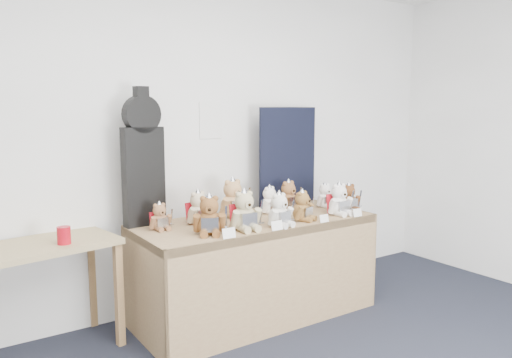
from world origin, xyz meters
TOP-DOWN VIEW (x-y plane):
  - room_shell at (0.53, 2.49)m, footprint 6.00×6.00m
  - display_table at (0.63, 1.91)m, footprint 1.85×0.77m
  - side_table at (-0.87, 2.24)m, footprint 0.98×0.64m
  - guitar_case at (-0.15, 2.29)m, footprint 0.31×0.12m
  - navy_board at (1.20, 2.33)m, footprint 0.64×0.08m
  - red_cup at (-0.75, 2.13)m, footprint 0.09×0.09m
  - teddy_front_far_left at (0.11, 1.79)m, footprint 0.24×0.24m
  - teddy_front_left at (0.38, 1.76)m, footprint 0.26×0.22m
  - teddy_front_centre at (0.65, 1.71)m, footprint 0.23×0.20m
  - teddy_front_right at (0.91, 1.76)m, footprint 0.22×0.20m
  - teddy_front_far_right at (1.28, 1.75)m, footprint 0.24×0.20m
  - teddy_front_end at (1.46, 1.83)m, footprint 0.21×0.18m
  - teddy_back_left at (0.20, 2.10)m, footprint 0.23×0.21m
  - teddy_back_centre_left at (0.53, 2.16)m, footprint 0.28×0.23m
  - teddy_back_centre_right at (0.85, 2.11)m, footprint 0.21×0.19m
  - teddy_back_right at (1.06, 2.14)m, footprint 0.23×0.20m
  - teddy_back_end at (1.40, 2.06)m, footprint 0.19×0.15m
  - teddy_back_far_left at (-0.11, 2.10)m, footprint 0.18×0.15m
  - entry_card_a at (0.17, 1.61)m, footprint 0.10×0.02m
  - entry_card_b at (0.56, 1.62)m, footprint 0.09×0.02m
  - entry_card_c at (1.00, 1.62)m, footprint 0.08×0.02m
  - entry_card_d at (1.34, 1.62)m, footprint 0.09×0.02m

SIDE VIEW (x-z plane):
  - display_table at x=0.63m, z-range 0.22..0.99m
  - side_table at x=-0.87m, z-range 0.25..1.01m
  - entry_card_c at x=1.00m, z-range 0.77..0.83m
  - entry_card_d at x=1.34m, z-range 0.77..0.84m
  - entry_card_b at x=0.56m, z-range 0.78..0.84m
  - entry_card_a at x=0.17m, z-range 0.78..0.84m
  - red_cup at x=-0.75m, z-range 0.76..0.87m
  - teddy_back_far_left at x=-0.11m, z-range 0.75..0.97m
  - teddy_back_end at x=1.40m, z-range 0.75..0.98m
  - teddy_back_centre_right at x=0.85m, z-range 0.75..1.00m
  - teddy_front_end at x=1.46m, z-range 0.75..1.00m
  - teddy_front_right at x=0.91m, z-range 0.75..1.01m
  - teddy_back_left at x=0.20m, z-range 0.74..1.02m
  - teddy_front_centre at x=0.65m, z-range 0.74..1.02m
  - teddy_back_right at x=1.06m, z-range 0.74..1.03m
  - teddy_front_far_right at x=1.28m, z-range 0.74..1.03m
  - teddy_front_far_left at x=0.11m, z-range 0.74..1.05m
  - teddy_front_left at x=0.38m, z-range 0.74..1.06m
  - teddy_back_centre_left at x=0.53m, z-range 0.74..1.08m
  - navy_board at x=1.20m, z-range 0.77..1.63m
  - guitar_case at x=-0.15m, z-range 0.76..1.76m
  - room_shell at x=0.53m, z-range -1.48..4.52m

